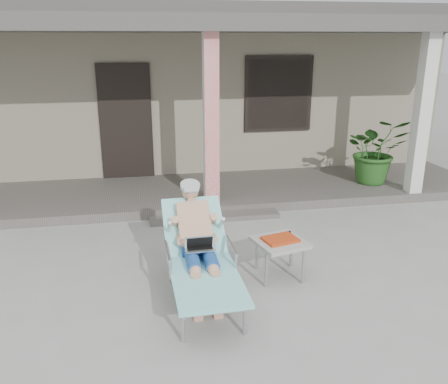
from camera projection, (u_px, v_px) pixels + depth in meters
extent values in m
plane|color=#9E9E99|center=(240.00, 275.00, 5.60)|extent=(60.00, 60.00, 0.00)
cube|color=gray|center=(182.00, 90.00, 11.21)|extent=(10.00, 5.00, 3.00)
cube|color=#474442|center=(180.00, 16.00, 10.70)|extent=(10.40, 5.40, 0.30)
cube|color=black|center=(126.00, 122.00, 8.71)|extent=(0.95, 0.06, 2.10)
cube|color=black|center=(279.00, 94.00, 9.07)|extent=(1.20, 0.06, 1.30)
cube|color=black|center=(279.00, 94.00, 9.07)|extent=(1.32, 0.05, 1.42)
cube|color=#605B56|center=(204.00, 192.00, 8.38)|extent=(10.00, 2.00, 0.15)
cube|color=red|center=(211.00, 122.00, 7.16)|extent=(0.22, 0.22, 2.61)
cube|color=silver|center=(422.00, 116.00, 7.76)|extent=(0.22, 0.22, 2.61)
cube|color=#474442|center=(202.00, 24.00, 7.51)|extent=(10.00, 2.30, 0.24)
cube|color=#605B56|center=(215.00, 217.00, 7.31)|extent=(2.00, 0.30, 0.07)
cylinder|color=#B7B7BC|center=(183.00, 326.00, 4.31)|extent=(0.04, 0.04, 0.35)
cylinder|color=#B7B7BC|center=(245.00, 318.00, 4.43)|extent=(0.04, 0.04, 0.35)
cylinder|color=#B7B7BC|center=(171.00, 269.00, 5.38)|extent=(0.04, 0.04, 0.35)
cylinder|color=#B7B7BC|center=(221.00, 264.00, 5.49)|extent=(0.04, 0.04, 0.35)
cube|color=#B7B7BC|center=(206.00, 282.00, 4.71)|extent=(0.61, 1.16, 0.03)
cube|color=#92E1DE|center=(206.00, 280.00, 4.70)|extent=(0.70, 1.20, 0.04)
cube|color=#B7B7BC|center=(194.00, 229.00, 5.42)|extent=(0.60, 0.56, 0.46)
cube|color=#92E1DE|center=(194.00, 227.00, 5.41)|extent=(0.69, 0.63, 0.53)
cylinder|color=#B5B5B7|center=(190.00, 185.00, 5.53)|extent=(0.23, 0.24, 0.12)
cube|color=silver|center=(200.00, 248.00, 5.03)|extent=(0.32, 0.23, 0.22)
cube|color=#A4A49F|center=(280.00, 242.00, 5.45)|extent=(0.66, 0.66, 0.04)
cylinder|color=#B7B7BC|center=(266.00, 270.00, 5.28)|extent=(0.04, 0.04, 0.41)
cylinder|color=#B7B7BC|center=(303.00, 267.00, 5.35)|extent=(0.04, 0.04, 0.41)
cylinder|color=#B7B7BC|center=(257.00, 254.00, 5.68)|extent=(0.04, 0.04, 0.41)
cylinder|color=#B7B7BC|center=(291.00, 251.00, 5.76)|extent=(0.04, 0.04, 0.41)
cube|color=#B93913|center=(280.00, 239.00, 5.43)|extent=(0.44, 0.37, 0.03)
cube|color=black|center=(277.00, 235.00, 5.57)|extent=(0.37, 0.11, 0.04)
imported|color=#26591E|center=(376.00, 150.00, 8.52)|extent=(1.25, 1.14, 1.19)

